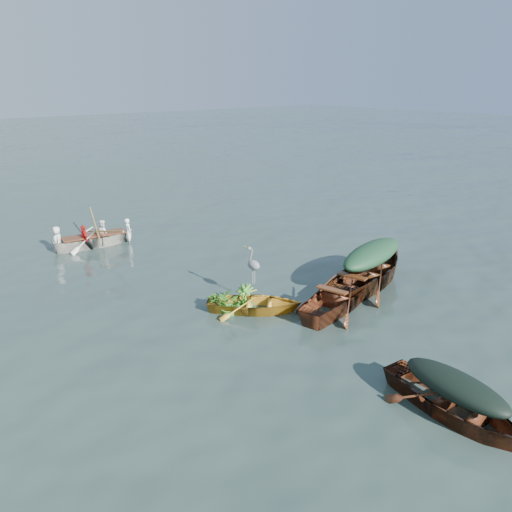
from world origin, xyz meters
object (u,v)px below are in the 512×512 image
(rowed_boat, at_px, (95,246))
(yellow_dinghy, at_px, (254,311))
(open_wooden_boat, at_px, (341,306))
(dark_covered_boat, at_px, (451,415))
(heron, at_px, (254,270))
(green_tarp_boat, at_px, (370,285))

(rowed_boat, bearing_deg, yellow_dinghy, -165.83)
(open_wooden_boat, bearing_deg, dark_covered_boat, 141.66)
(yellow_dinghy, relative_size, heron, 2.99)
(yellow_dinghy, xyz_separation_m, rowed_boat, (-0.99, 7.03, 0.00))
(yellow_dinghy, height_order, rowed_boat, rowed_boat)
(dark_covered_boat, height_order, rowed_boat, dark_covered_boat)
(green_tarp_boat, bearing_deg, rowed_boat, 15.60)
(yellow_dinghy, distance_m, open_wooden_boat, 2.10)
(dark_covered_boat, relative_size, open_wooden_boat, 0.79)
(green_tarp_boat, bearing_deg, heron, 55.12)
(green_tarp_boat, relative_size, heron, 5.49)
(dark_covered_boat, distance_m, heron, 5.53)
(heron, bearing_deg, rowed_boat, 53.59)
(open_wooden_boat, bearing_deg, yellow_dinghy, 43.75)
(dark_covered_boat, relative_size, heron, 3.66)
(yellow_dinghy, height_order, heron, heron)
(yellow_dinghy, bearing_deg, dark_covered_boat, -137.28)
(green_tarp_boat, distance_m, rowed_boat, 8.89)
(dark_covered_boat, relative_size, rowed_boat, 0.94)
(yellow_dinghy, xyz_separation_m, heron, (0.33, 0.44, 0.82))
(dark_covered_boat, bearing_deg, heron, 92.18)
(yellow_dinghy, relative_size, dark_covered_boat, 0.82)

